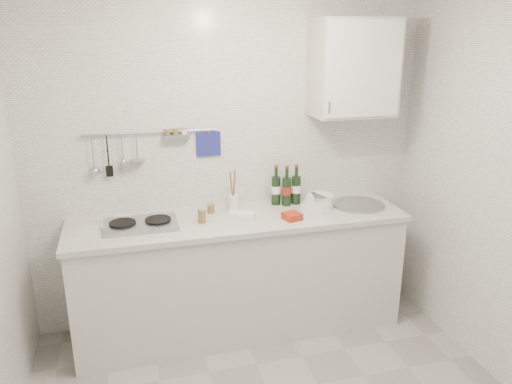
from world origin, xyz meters
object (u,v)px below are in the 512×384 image
Objects in this scene: wall_cabinet at (354,68)px; plate_stack_sink at (318,202)px; plate_stack_hob at (125,224)px; wine_bottles at (286,185)px; utensil_crock at (233,201)px.

wall_cabinet is 1.02m from plate_stack_sink.
wine_bottles is (1.22, 0.14, 0.14)m from plate_stack_hob.
wall_cabinet is at bearing -2.63° from utensil_crock.
plate_stack_hob is 1.24m from wine_bottles.
plate_stack_hob is at bearing -170.77° from utensil_crock.
plate_stack_sink is at bearing -13.20° from utensil_crock.
plate_stack_hob is 1.43m from plate_stack_sink.
plate_stack_hob is 1.07× the size of wine_bottles.
utensil_crock is (-0.42, -0.01, -0.08)m from wine_bottles.
wall_cabinet is at bearing 2.96° from plate_stack_hob.
wine_bottles reaches higher than plate_stack_hob.
plate_stack_sink is 0.28m from wine_bottles.
wall_cabinet reaches higher than plate_stack_hob.
wall_cabinet is at bearing -6.60° from wine_bottles.
utensil_crock is (-0.91, 0.04, -0.96)m from wall_cabinet.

